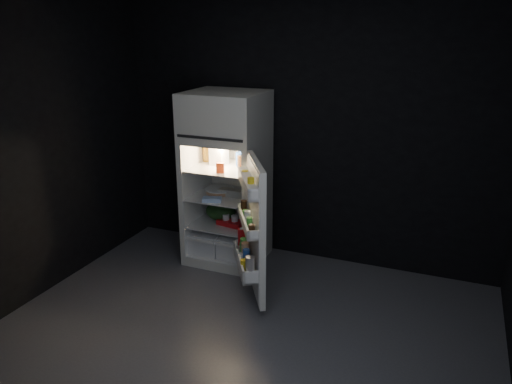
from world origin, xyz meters
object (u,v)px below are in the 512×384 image
at_px(milk_jug, 219,153).
at_px(refrigerator, 227,172).
at_px(fridge_door, 252,230).
at_px(egg_carton, 232,193).
at_px(yogurt_tray, 231,223).

bearing_deg(milk_jug, refrigerator, 0.94).
distance_m(refrigerator, fridge_door, 0.94).
bearing_deg(refrigerator, egg_carton, -38.02).
relative_size(refrigerator, milk_jug, 7.42).
bearing_deg(fridge_door, egg_carton, 127.89).
relative_size(egg_carton, yogurt_tray, 0.93).
relative_size(refrigerator, fridge_door, 1.46).
relative_size(fridge_door, milk_jug, 5.08).
bearing_deg(fridge_door, refrigerator, 129.25).
height_order(refrigerator, yogurt_tray, refrigerator).
xyz_separation_m(fridge_door, milk_jug, (-0.67, 0.71, 0.46)).
height_order(egg_carton, yogurt_tray, egg_carton).
bearing_deg(egg_carton, yogurt_tray, -71.34).
bearing_deg(egg_carton, fridge_door, -50.26).
height_order(fridge_door, milk_jug, fridge_door).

